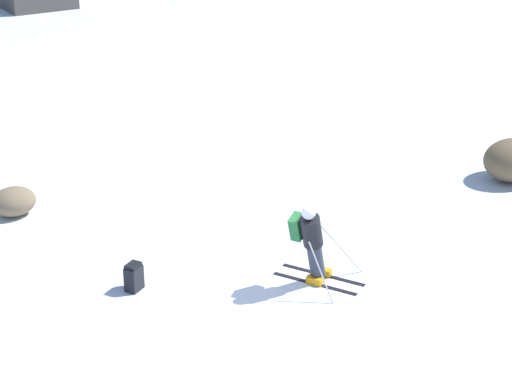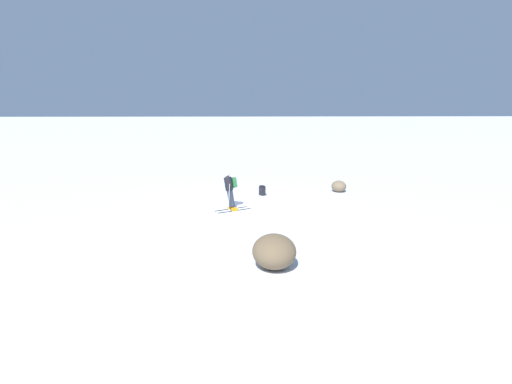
{
  "view_description": "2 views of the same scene",
  "coord_description": "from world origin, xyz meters",
  "views": [
    {
      "loc": [
        -7.15,
        -10.41,
        7.39
      ],
      "look_at": [
        0.86,
        1.88,
        1.02
      ],
      "focal_mm": 60.0,
      "sensor_mm": 36.0,
      "label": 1
    },
    {
      "loc": [
        17.88,
        0.36,
        4.47
      ],
      "look_at": [
        0.52,
        1.04,
        0.7
      ],
      "focal_mm": 28.0,
      "sensor_mm": 36.0,
      "label": 2
    }
  ],
  "objects": [
    {
      "name": "exposed_boulder_1",
      "position": [
        7.33,
        1.28,
        0.47
      ],
      "size": [
        1.46,
        1.24,
        0.95
      ],
      "primitive_type": "ellipsoid",
      "color": "brown",
      "rests_on": "ground"
    },
    {
      "name": "spare_backpack",
      "position": [
        -1.91,
        1.45,
        0.24
      ],
      "size": [
        0.37,
        0.34,
        0.5
      ],
      "rotation": [
        0.0,
        0.0,
        3.66
      ],
      "color": "black",
      "rests_on": "ground"
    },
    {
      "name": "ground_plane",
      "position": [
        0.0,
        0.0,
        0.0
      ],
      "size": [
        300.0,
        300.0,
        0.0
      ],
      "primitive_type": "plane",
      "color": "white"
    },
    {
      "name": "exposed_boulder_0",
      "position": [
        -2.63,
        5.56,
        0.3
      ],
      "size": [
        0.91,
        0.77,
        0.59
      ],
      "primitive_type": "ellipsoid",
      "color": "#7A664C",
      "rests_on": "ground"
    },
    {
      "name": "skier",
      "position": [
        0.68,
        -0.12,
        0.9
      ],
      "size": [
        1.5,
        1.61,
        1.66
      ],
      "rotation": [
        0.0,
        0.0,
        0.49
      ],
      "color": "black",
      "rests_on": "ground"
    }
  ]
}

